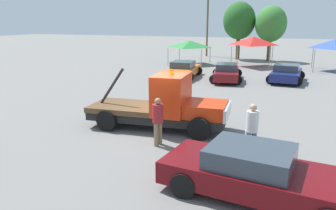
% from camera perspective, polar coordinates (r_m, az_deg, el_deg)
% --- Properties ---
extents(ground_plane, '(160.00, 160.00, 0.00)m').
position_cam_1_polar(ground_plane, '(14.13, -1.89, -3.94)').
color(ground_plane, slate).
extents(tow_truck, '(6.06, 2.52, 2.55)m').
position_cam_1_polar(tow_truck, '(13.75, -0.45, -0.20)').
color(tow_truck, black).
rests_on(tow_truck, ground).
extents(foreground_car, '(5.20, 2.57, 1.34)m').
position_cam_1_polar(foreground_car, '(8.91, 15.23, -11.39)').
color(foreground_car, '#5B0A0F').
rests_on(foreground_car, ground).
extents(person_near_truck, '(0.41, 0.41, 1.84)m').
position_cam_1_polar(person_near_truck, '(11.19, 14.42, -3.68)').
color(person_near_truck, '#475B84').
rests_on(person_near_truck, ground).
extents(person_at_hood, '(0.40, 0.40, 1.79)m').
position_cam_1_polar(person_at_hood, '(11.87, -1.77, -2.33)').
color(person_at_hood, '#847051').
rests_on(person_at_hood, ground).
extents(parked_car_orange, '(2.67, 4.92, 1.34)m').
position_cam_1_polar(parked_car_orange, '(26.60, 2.70, 6.20)').
color(parked_car_orange, orange).
rests_on(parked_car_orange, ground).
extents(parked_car_maroon, '(2.86, 5.03, 1.34)m').
position_cam_1_polar(parked_car_maroon, '(25.51, 10.18, 5.63)').
color(parked_car_maroon, maroon).
rests_on(parked_car_maroon, ground).
extents(parked_car_navy, '(2.70, 4.51, 1.34)m').
position_cam_1_polar(parked_car_navy, '(26.16, 19.91, 5.21)').
color(parked_car_navy, navy).
rests_on(parked_car_navy, ground).
extents(canopy_tent_green, '(3.59, 3.59, 2.47)m').
position_cam_1_polar(canopy_tent_green, '(34.70, 3.82, 10.55)').
color(canopy_tent_green, '#9E9EA3').
rests_on(canopy_tent_green, ground).
extents(canopy_tent_red, '(3.63, 3.63, 2.97)m').
position_cam_1_polar(canopy_tent_red, '(33.97, 14.65, 10.76)').
color(canopy_tent_red, '#9E9EA3').
rests_on(canopy_tent_red, ground).
extents(canopy_tent_blue, '(3.33, 3.33, 2.85)m').
position_cam_1_polar(canopy_tent_blue, '(33.42, 27.01, 9.45)').
color(canopy_tent_blue, '#9E9EA3').
rests_on(canopy_tent_blue, ground).
extents(tree_left, '(3.44, 3.44, 6.14)m').
position_cam_1_polar(tree_left, '(39.17, 17.48, 13.31)').
color(tree_left, brown).
rests_on(tree_left, ground).
extents(tree_center, '(3.71, 3.71, 6.63)m').
position_cam_1_polar(tree_center, '(40.12, 12.31, 14.11)').
color(tree_center, brown).
rests_on(tree_center, ground).
extents(utility_pole, '(2.20, 0.24, 8.34)m').
position_cam_1_polar(utility_pole, '(43.26, 6.89, 14.31)').
color(utility_pole, brown).
rests_on(utility_pole, ground).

